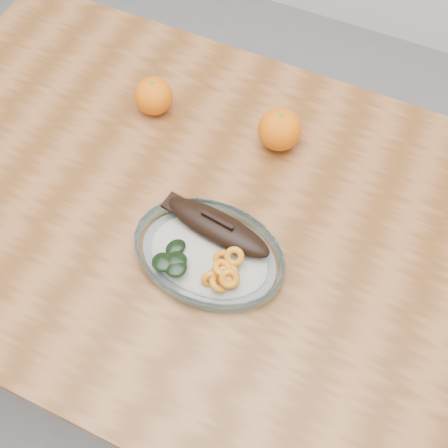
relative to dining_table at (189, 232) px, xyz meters
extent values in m
plane|color=slate|center=(0.00, 0.00, -0.65)|extent=(3.00, 3.00, 0.00)
cube|color=brown|center=(0.00, 0.00, 0.08)|extent=(1.20, 0.80, 0.04)
cylinder|color=brown|center=(-0.54, 0.34, -0.30)|extent=(0.06, 0.06, 0.71)
ellipsoid|color=white|center=(0.08, -0.08, 0.10)|extent=(0.47, 0.34, 0.01)
torus|color=#88C0D3|center=(0.08, -0.08, 0.11)|extent=(0.47, 0.47, 0.03)
ellipsoid|color=silver|center=(0.08, -0.08, 0.12)|extent=(0.42, 0.29, 0.02)
ellipsoid|color=black|center=(0.08, -0.03, 0.15)|extent=(0.20, 0.08, 0.03)
ellipsoid|color=black|center=(0.08, -0.03, 0.14)|extent=(0.17, 0.07, 0.02)
cube|color=black|center=(-0.01, -0.02, 0.15)|extent=(0.04, 0.04, 0.01)
cube|color=black|center=(0.08, -0.03, 0.16)|extent=(0.06, 0.01, 0.02)
torus|color=#C6710E|center=(0.12, -0.11, 0.14)|extent=(0.04, 0.04, 0.03)
torus|color=#C6710E|center=(0.14, -0.11, 0.14)|extent=(0.04, 0.04, 0.04)
torus|color=#C6710E|center=(0.12, -0.13, 0.14)|extent=(0.05, 0.05, 0.03)
torus|color=#C6710E|center=(0.11, -0.12, 0.14)|extent=(0.04, 0.04, 0.04)
torus|color=#C6710E|center=(0.13, -0.11, 0.14)|extent=(0.03, 0.04, 0.04)
torus|color=#C6710E|center=(0.11, -0.08, 0.14)|extent=(0.04, 0.04, 0.04)
torus|color=#C6710E|center=(0.13, -0.10, 0.14)|extent=(0.04, 0.04, 0.03)
torus|color=#C6710E|center=(0.12, -0.11, 0.14)|extent=(0.03, 0.04, 0.03)
torus|color=#C6710E|center=(0.13, -0.08, 0.15)|extent=(0.04, 0.04, 0.03)
torus|color=#C6710E|center=(0.14, -0.12, 0.15)|extent=(0.04, 0.05, 0.03)
torus|color=#C6710E|center=(0.12, -0.10, 0.15)|extent=(0.05, 0.05, 0.02)
ellipsoid|color=black|center=(0.04, -0.12, 0.14)|extent=(0.04, 0.04, 0.01)
ellipsoid|color=black|center=(0.03, -0.10, 0.14)|extent=(0.04, 0.04, 0.01)
ellipsoid|color=black|center=(0.05, -0.12, 0.15)|extent=(0.05, 0.05, 0.01)
ellipsoid|color=black|center=(0.05, -0.13, 0.15)|extent=(0.05, 0.05, 0.01)
ellipsoid|color=black|center=(0.03, -0.13, 0.15)|extent=(0.04, 0.04, 0.01)
sphere|color=orange|center=(-0.16, 0.17, 0.14)|extent=(0.07, 0.07, 0.07)
sphere|color=orange|center=(0.10, 0.20, 0.14)|extent=(0.08, 0.08, 0.08)
camera|label=1|loc=(0.29, -0.46, 0.93)|focal=45.00mm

